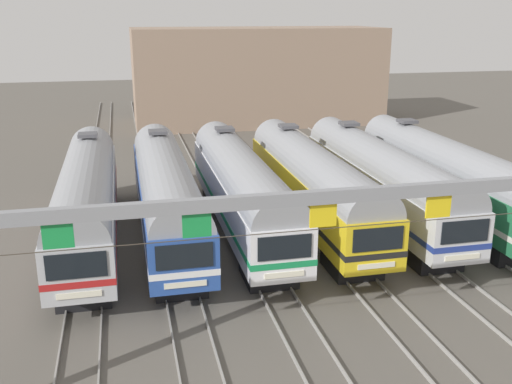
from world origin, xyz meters
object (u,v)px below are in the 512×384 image
at_px(commuter_train_yellow, 312,182).
at_px(catenary_gantry, 381,218).
at_px(commuter_train_blue, 166,191).
at_px(commuter_train_green, 443,173).
at_px(commuter_train_white, 241,186).
at_px(commuter_train_stainless, 87,196).
at_px(commuter_train_silver, 379,178).

bearing_deg(commuter_train_yellow, catenary_gantry, -98.64).
relative_size(commuter_train_yellow, catenary_gantry, 0.70).
height_order(commuter_train_blue, commuter_train_green, same).
relative_size(commuter_train_blue, commuter_train_white, 1.00).
distance_m(commuter_train_white, commuter_train_yellow, 4.10).
bearing_deg(commuter_train_stainless, catenary_gantry, -52.78).
relative_size(commuter_train_blue, commuter_train_yellow, 1.00).
distance_m(commuter_train_blue, catenary_gantry, 15.07).
height_order(commuter_train_stainless, commuter_train_yellow, same).
relative_size(commuter_train_yellow, commuter_train_silver, 1.00).
distance_m(commuter_train_yellow, commuter_train_green, 8.20).
bearing_deg(commuter_train_silver, commuter_train_stainless, 180.00).
bearing_deg(commuter_train_stainless, commuter_train_blue, 0.00).
height_order(commuter_train_silver, commuter_train_green, same).
xyz_separation_m(commuter_train_stainless, catenary_gantry, (10.25, -13.50, 2.66)).
height_order(commuter_train_white, commuter_train_silver, same).
distance_m(commuter_train_blue, commuter_train_yellow, 8.20).
bearing_deg(commuter_train_yellow, commuter_train_white, 180.00).
distance_m(commuter_train_stainless, commuter_train_silver, 16.41).
relative_size(commuter_train_yellow, commuter_train_green, 1.00).
relative_size(commuter_train_blue, commuter_train_green, 1.00).
xyz_separation_m(commuter_train_white, commuter_train_silver, (8.20, 0.00, 0.00)).
relative_size(commuter_train_green, catenary_gantry, 0.70).
distance_m(commuter_train_blue, commuter_train_silver, 12.30).
height_order(commuter_train_white, commuter_train_green, same).
height_order(commuter_train_yellow, catenary_gantry, catenary_gantry).
xyz_separation_m(commuter_train_yellow, commuter_train_silver, (4.10, 0.00, 0.00)).
height_order(commuter_train_blue, catenary_gantry, catenary_gantry).
xyz_separation_m(commuter_train_white, commuter_train_yellow, (4.10, 0.00, 0.00)).
bearing_deg(commuter_train_blue, commuter_train_white, 0.00).
distance_m(commuter_train_silver, catenary_gantry, 15.07).
xyz_separation_m(commuter_train_blue, commuter_train_white, (4.10, 0.00, 0.00)).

